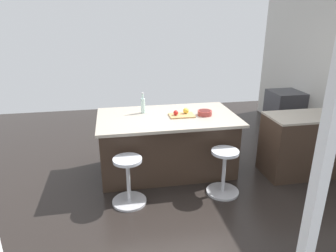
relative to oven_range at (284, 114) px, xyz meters
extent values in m
plane|color=black|center=(2.47, 1.28, -0.45)|extent=(7.57, 7.57, 0.00)
cube|color=silver|center=(2.47, 4.19, 0.93)|extent=(0.05, 0.06, 2.34)
cube|color=#38281E|center=(0.00, 1.49, 0.00)|extent=(2.27, 0.60, 0.90)
cube|color=#38383D|center=(0.00, 0.00, 0.00)|extent=(0.60, 0.60, 0.90)
cube|color=black|center=(0.00, 0.30, -0.04)|extent=(0.44, 0.01, 0.32)
cube|color=#38281E|center=(2.55, 1.04, -0.02)|extent=(1.95, 0.97, 0.87)
cube|color=#9E9384|center=(2.55, 1.09, 0.44)|extent=(2.01, 1.17, 0.04)
cylinder|color=#B7B7BC|center=(1.92, 1.81, -0.43)|extent=(0.44, 0.44, 0.03)
cylinder|color=#B7B7BC|center=(1.92, 1.81, -0.14)|extent=(0.05, 0.05, 0.57)
cylinder|color=silver|center=(1.92, 1.81, 0.16)|extent=(0.36, 0.36, 0.04)
cylinder|color=#B7B7BC|center=(3.18, 1.81, -0.43)|extent=(0.44, 0.44, 0.03)
cylinder|color=#B7B7BC|center=(3.18, 1.81, -0.14)|extent=(0.05, 0.05, 0.57)
cylinder|color=silver|center=(3.18, 1.81, 0.16)|extent=(0.36, 0.36, 0.04)
cube|color=tan|center=(2.35, 1.13, 0.47)|extent=(0.36, 0.24, 0.02)
sphere|color=red|center=(2.43, 1.13, 0.51)|extent=(0.07, 0.07, 0.07)
sphere|color=gold|center=(2.27, 1.07, 0.52)|extent=(0.08, 0.08, 0.08)
cylinder|color=silver|center=(2.88, 0.88, 0.57)|extent=(0.06, 0.06, 0.22)
cylinder|color=silver|center=(2.88, 0.88, 0.72)|extent=(0.03, 0.03, 0.08)
cylinder|color=#B7B7BC|center=(2.88, 0.88, 0.76)|extent=(0.03, 0.03, 0.02)
cylinder|color=#993833|center=(2.01, 1.15, 0.49)|extent=(0.21, 0.21, 0.07)
cylinder|color=#4C1C19|center=(2.01, 1.15, 0.51)|extent=(0.17, 0.17, 0.04)
camera|label=1|loc=(3.30, 5.16, 1.82)|focal=32.21mm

